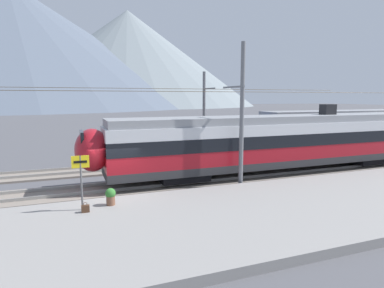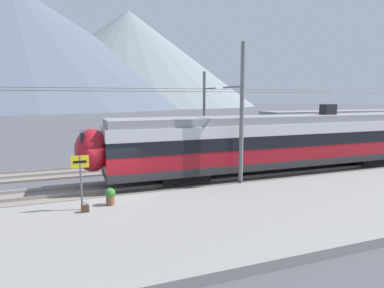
{
  "view_description": "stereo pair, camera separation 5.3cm",
  "coord_description": "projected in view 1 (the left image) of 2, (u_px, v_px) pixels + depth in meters",
  "views": [
    {
      "loc": [
        -1.97,
        -16.15,
        5.01
      ],
      "look_at": [
        5.09,
        2.52,
        2.14
      ],
      "focal_mm": 30.35,
      "sensor_mm": 36.0,
      "label": 1
    },
    {
      "loc": [
        -1.92,
        -16.17,
        5.01
      ],
      "look_at": [
        5.09,
        2.52,
        2.14
      ],
      "focal_mm": 30.35,
      "sensor_mm": 36.0,
      "label": 2
    }
  ],
  "objects": [
    {
      "name": "mountain_left_ridge",
      "position": [
        11.0,
        45.0,
        178.15
      ],
      "size": [
        212.38,
        212.38,
        67.17
      ],
      "primitive_type": "cone",
      "color": "#515B6B",
      "rests_on": "ground"
    },
    {
      "name": "handbag_near_sign",
      "position": [
        85.0,
        209.0,
        13.25
      ],
      "size": [
        0.32,
        0.18,
        0.42
      ],
      "color": "#472D1E",
      "rests_on": "platform_slab"
    },
    {
      "name": "platform_slab",
      "position": [
        133.0,
        231.0,
        11.83
      ],
      "size": [
        120.0,
        7.84,
        0.36
      ],
      "primitive_type": "cube",
      "color": "gray",
      "rests_on": "ground"
    },
    {
      "name": "potted_plant_platform_edge",
      "position": [
        111.0,
        196.0,
        14.11
      ],
      "size": [
        0.45,
        0.45,
        0.75
      ],
      "color": "brown",
      "rests_on": "platform_slab"
    },
    {
      "name": "track_far",
      "position": [
        103.0,
        170.0,
        22.28
      ],
      "size": [
        120.0,
        3.0,
        0.28
      ],
      "color": "slate",
      "rests_on": "ground"
    },
    {
      "name": "train_far_track",
      "position": [
        377.0,
        127.0,
        30.89
      ],
      "size": [
        27.56,
        2.92,
        4.27
      ],
      "color": "#2D2D30",
      "rests_on": "track_far"
    },
    {
      "name": "mountain_central_peak",
      "position": [
        128.0,
        59.0,
        198.96
      ],
      "size": [
        153.18,
        153.18,
        57.11
      ],
      "primitive_type": "cone",
      "color": "slate",
      "rests_on": "ground"
    },
    {
      "name": "platform_sign",
      "position": [
        81.0,
        170.0,
        13.32
      ],
      "size": [
        0.7,
        0.08,
        2.29
      ],
      "color": "#59595B",
      "rests_on": "platform_slab"
    },
    {
      "name": "ground_plane",
      "position": [
        115.0,
        198.0,
        16.36
      ],
      "size": [
        400.0,
        400.0,
        0.0
      ],
      "primitive_type": "plane",
      "color": "#4C4C51"
    },
    {
      "name": "catenary_mast_mid",
      "position": [
        240.0,
        114.0,
        17.64
      ],
      "size": [
        46.19,
        2.4,
        7.92
      ],
      "color": "slate",
      "rests_on": "ground"
    },
    {
      "name": "catenary_mast_far_side",
      "position": [
        205.0,
        113.0,
        26.29
      ],
      "size": [
        46.19,
        2.2,
        7.06
      ],
      "color": "slate",
      "rests_on": "ground"
    },
    {
      "name": "track_near",
      "position": [
        112.0,
        189.0,
        17.65
      ],
      "size": [
        120.0,
        3.0,
        0.28
      ],
      "color": "slate",
      "rests_on": "ground"
    },
    {
      "name": "train_near_platform",
      "position": [
        277.0,
        141.0,
        21.04
      ],
      "size": [
        24.52,
        2.93,
        4.27
      ],
      "color": "#2D2D30",
      "rests_on": "track_near"
    }
  ]
}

